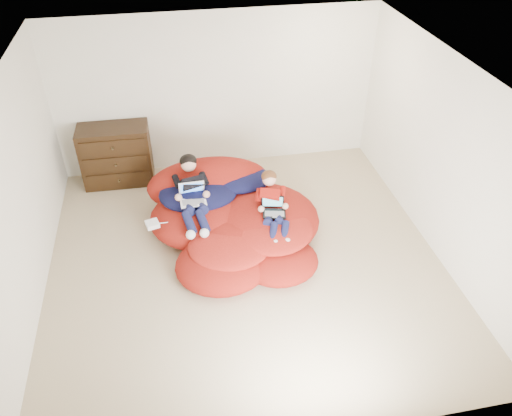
{
  "coord_description": "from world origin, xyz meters",
  "views": [
    {
      "loc": [
        -0.77,
        -4.75,
        4.46
      ],
      "look_at": [
        0.17,
        0.18,
        0.7
      ],
      "focal_mm": 35.0,
      "sensor_mm": 36.0,
      "label": 1
    }
  ],
  "objects_px": {
    "dresser": "(116,155)",
    "older_boy": "(192,189)",
    "younger_boy": "(273,203)",
    "laptop_white": "(192,195)",
    "beanbag_pile": "(232,219)",
    "laptop_black": "(274,208)"
  },
  "relations": [
    {
      "from": "dresser",
      "to": "younger_boy",
      "type": "height_order",
      "value": "dresser"
    },
    {
      "from": "beanbag_pile",
      "to": "laptop_white",
      "type": "relative_size",
      "value": 6.89
    },
    {
      "from": "older_boy",
      "to": "younger_boy",
      "type": "height_order",
      "value": "older_boy"
    },
    {
      "from": "dresser",
      "to": "younger_boy",
      "type": "xyz_separation_m",
      "value": [
        2.08,
        -1.83,
        0.12
      ]
    },
    {
      "from": "younger_boy",
      "to": "laptop_white",
      "type": "distance_m",
      "value": 1.07
    },
    {
      "from": "beanbag_pile",
      "to": "laptop_white",
      "type": "bearing_deg",
      "value": 166.27
    },
    {
      "from": "dresser",
      "to": "older_boy",
      "type": "bearing_deg",
      "value": -53.15
    },
    {
      "from": "older_boy",
      "to": "laptop_black",
      "type": "height_order",
      "value": "older_boy"
    },
    {
      "from": "older_boy",
      "to": "laptop_white",
      "type": "distance_m",
      "value": 0.11
    },
    {
      "from": "younger_boy",
      "to": "older_boy",
      "type": "bearing_deg",
      "value": 157.57
    },
    {
      "from": "younger_boy",
      "to": "laptop_white",
      "type": "bearing_deg",
      "value": 162.68
    },
    {
      "from": "dresser",
      "to": "laptop_white",
      "type": "bearing_deg",
      "value": -55.06
    },
    {
      "from": "older_boy",
      "to": "laptop_white",
      "type": "relative_size",
      "value": 3.36
    },
    {
      "from": "laptop_white",
      "to": "dresser",
      "type": "bearing_deg",
      "value": 124.94
    },
    {
      "from": "beanbag_pile",
      "to": "dresser",
      "type": "bearing_deg",
      "value": 133.55
    },
    {
      "from": "younger_boy",
      "to": "laptop_black",
      "type": "distance_m",
      "value": 0.08
    },
    {
      "from": "laptop_white",
      "to": "laptop_black",
      "type": "distance_m",
      "value": 1.09
    },
    {
      "from": "beanbag_pile",
      "to": "laptop_black",
      "type": "relative_size",
      "value": 7.1
    },
    {
      "from": "younger_boy",
      "to": "dresser",
      "type": "bearing_deg",
      "value": 138.58
    },
    {
      "from": "older_boy",
      "to": "laptop_white",
      "type": "height_order",
      "value": "older_boy"
    },
    {
      "from": "beanbag_pile",
      "to": "older_boy",
      "type": "xyz_separation_m",
      "value": [
        -0.5,
        0.22,
        0.4
      ]
    },
    {
      "from": "younger_boy",
      "to": "laptop_white",
      "type": "height_order",
      "value": "younger_boy"
    }
  ]
}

